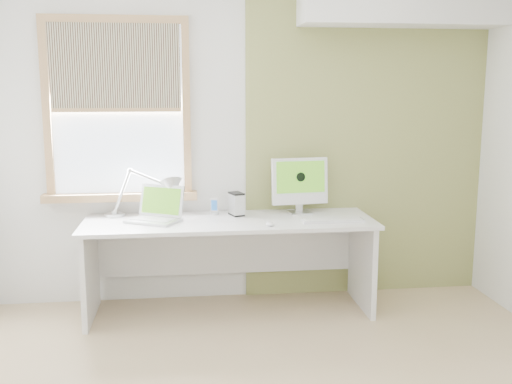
{
  "coord_description": "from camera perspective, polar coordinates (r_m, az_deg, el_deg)",
  "views": [
    {
      "loc": [
        -0.48,
        -2.96,
        1.71
      ],
      "look_at": [
        0.0,
        1.05,
        1.0
      ],
      "focal_mm": 41.19,
      "sensor_mm": 36.0,
      "label": 1
    }
  ],
  "objects": [
    {
      "name": "window",
      "position": [
        4.7,
        -13.3,
        7.7
      ],
      "size": [
        1.2,
        0.14,
        1.42
      ],
      "color": "#A47C50",
      "rests_on": "room"
    },
    {
      "name": "imac",
      "position": [
        4.68,
        4.27,
        0.95
      ],
      "size": [
        0.46,
        0.16,
        0.44
      ],
      "color": "silver",
      "rests_on": "desk"
    },
    {
      "name": "phone_dock",
      "position": [
        4.64,
        -4.07,
        -1.76
      ],
      "size": [
        0.08,
        0.08,
        0.13
      ],
      "color": "silver",
      "rests_on": "desk"
    },
    {
      "name": "accent_wall",
      "position": [
        4.94,
        10.65,
        5.05
      ],
      "size": [
        2.0,
        0.02,
        2.6
      ],
      "primitive_type": "cube",
      "color": "#908D4B",
      "rests_on": "room"
    },
    {
      "name": "laptop",
      "position": [
        4.49,
        -9.62,
        -1.93
      ],
      "size": [
        0.46,
        0.44,
        0.26
      ],
      "color": "silver",
      "rests_on": "desk"
    },
    {
      "name": "external_drive",
      "position": [
        4.61,
        -1.91,
        -1.17
      ],
      "size": [
        0.13,
        0.16,
        0.18
      ],
      "color": "silver",
      "rests_on": "desk"
    },
    {
      "name": "desk",
      "position": [
        4.57,
        -2.65,
        -4.95
      ],
      "size": [
        2.2,
        0.7,
        0.73
      ],
      "color": "silver",
      "rests_on": "room"
    },
    {
      "name": "mouse",
      "position": [
        4.27,
        1.36,
        -3.1
      ],
      "size": [
        0.07,
        0.1,
        0.03
      ],
      "primitive_type": "ellipsoid",
      "rotation": [
        0.0,
        0.0,
        0.19
      ],
      "color": "white",
      "rests_on": "desk"
    },
    {
      "name": "room",
      "position": [
        3.03,
        2.38,
        2.18
      ],
      "size": [
        4.04,
        3.54,
        2.64
      ],
      "color": "tan",
      "rests_on": "ground"
    },
    {
      "name": "keyboard",
      "position": [
        4.43,
        7.48,
        -2.75
      ],
      "size": [
        0.47,
        0.13,
        0.02
      ],
      "color": "white",
      "rests_on": "desk"
    },
    {
      "name": "desk_lamp",
      "position": [
        4.57,
        -9.2,
        0.01
      ],
      "size": [
        0.66,
        0.32,
        0.38
      ],
      "color": "silver",
      "rests_on": "desk"
    }
  ]
}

